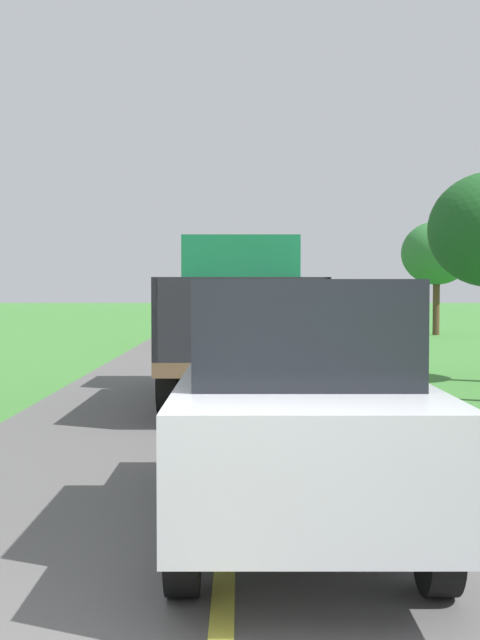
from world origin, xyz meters
The scene contains 4 objects.
banana_truck_near centered at (0.11, 10.54, 1.49)m, with size 2.38×5.82×2.80m.
banana_truck_far centered at (0.40, 24.53, 1.48)m, with size 2.38×5.81×2.80m.
roadside_tree_mid_right centered at (8.17, 29.67, 3.35)m, with size 2.88×2.88×4.66m.
following_car centered at (0.53, 2.63, 1.07)m, with size 1.74×4.10×1.92m.
Camera 1 is at (0.10, -3.43, 1.94)m, focal length 45.29 mm.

